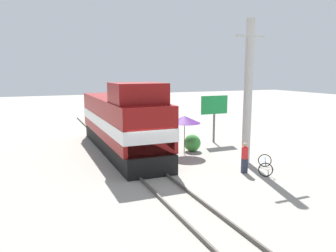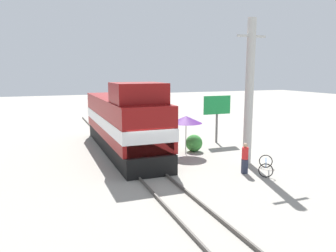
{
  "view_description": "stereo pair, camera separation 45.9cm",
  "coord_description": "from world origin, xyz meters",
  "px_view_note": "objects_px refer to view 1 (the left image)",
  "views": [
    {
      "loc": [
        -5.46,
        -16.23,
        5.34
      ],
      "look_at": [
        1.2,
        -0.34,
        2.45
      ],
      "focal_mm": 35.0,
      "sensor_mm": 36.0,
      "label": 1
    },
    {
      "loc": [
        -5.03,
        -16.4,
        5.34
      ],
      "look_at": [
        1.2,
        -0.34,
        2.45
      ],
      "focal_mm": 35.0,
      "sensor_mm": 36.0,
      "label": 2
    }
  ],
  "objects_px": {
    "locomotive": "(122,123)",
    "billboard_sign": "(214,108)",
    "utility_pole": "(248,92)",
    "bicycle": "(265,165)",
    "vendor_umbrella": "(185,120)",
    "person_bystander": "(245,157)"
  },
  "relations": [
    {
      "from": "person_bystander",
      "to": "bicycle",
      "type": "bearing_deg",
      "value": -12.07
    },
    {
      "from": "billboard_sign",
      "to": "locomotive",
      "type": "bearing_deg",
      "value": -177.27
    },
    {
      "from": "vendor_umbrella",
      "to": "person_bystander",
      "type": "relative_size",
      "value": 1.53
    },
    {
      "from": "utility_pole",
      "to": "billboard_sign",
      "type": "height_order",
      "value": "utility_pole"
    },
    {
      "from": "vendor_umbrella",
      "to": "person_bystander",
      "type": "bearing_deg",
      "value": -76.23
    },
    {
      "from": "vendor_umbrella",
      "to": "person_bystander",
      "type": "distance_m",
      "value": 5.22
    },
    {
      "from": "person_bystander",
      "to": "billboard_sign",
      "type": "bearing_deg",
      "value": 71.62
    },
    {
      "from": "locomotive",
      "to": "vendor_umbrella",
      "type": "bearing_deg",
      "value": -29.66
    },
    {
      "from": "billboard_sign",
      "to": "bicycle",
      "type": "bearing_deg",
      "value": -99.43
    },
    {
      "from": "bicycle",
      "to": "locomotive",
      "type": "bearing_deg",
      "value": 167.3
    },
    {
      "from": "vendor_umbrella",
      "to": "bicycle",
      "type": "relative_size",
      "value": 1.31
    },
    {
      "from": "utility_pole",
      "to": "bicycle",
      "type": "bearing_deg",
      "value": -92.43
    },
    {
      "from": "utility_pole",
      "to": "billboard_sign",
      "type": "distance_m",
      "value": 5.94
    },
    {
      "from": "vendor_umbrella",
      "to": "bicycle",
      "type": "bearing_deg",
      "value": -65.3
    },
    {
      "from": "utility_pole",
      "to": "billboard_sign",
      "type": "xyz_separation_m",
      "value": [
        1.17,
        5.63,
        -1.51
      ]
    },
    {
      "from": "billboard_sign",
      "to": "utility_pole",
      "type": "bearing_deg",
      "value": -101.71
    },
    {
      "from": "locomotive",
      "to": "billboard_sign",
      "type": "distance_m",
      "value": 7.21
    },
    {
      "from": "locomotive",
      "to": "vendor_umbrella",
      "type": "distance_m",
      "value": 4.11
    },
    {
      "from": "locomotive",
      "to": "utility_pole",
      "type": "bearing_deg",
      "value": -41.36
    },
    {
      "from": "locomotive",
      "to": "vendor_umbrella",
      "type": "relative_size",
      "value": 5.03
    },
    {
      "from": "utility_pole",
      "to": "billboard_sign",
      "type": "bearing_deg",
      "value": 78.29
    },
    {
      "from": "person_bystander",
      "to": "bicycle",
      "type": "distance_m",
      "value": 1.29
    }
  ]
}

